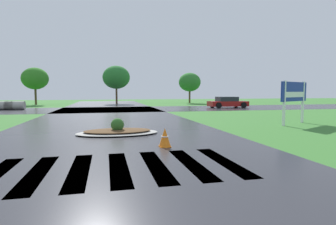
# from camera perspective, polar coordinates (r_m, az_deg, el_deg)

# --- Properties ---
(asphalt_roadway) EXTENTS (9.98, 80.00, 0.01)m
(asphalt_roadway) POSITION_cam_1_polar(r_m,az_deg,el_deg) (12.28, -11.64, -4.14)
(asphalt_roadway) COLOR #2B2B30
(asphalt_roadway) RESTS_ON ground
(asphalt_cross_road) EXTENTS (90.00, 8.98, 0.01)m
(asphalt_cross_road) POSITION_cam_1_polar(r_m,az_deg,el_deg) (28.00, -12.46, 0.64)
(asphalt_cross_road) COLOR #2B2B30
(asphalt_cross_road) RESTS_ON ground
(crosswalk_stripes) EXTENTS (5.85, 3.04, 0.01)m
(crosswalk_stripes) POSITION_cam_1_polar(r_m,az_deg,el_deg) (6.68, -10.38, -11.42)
(crosswalk_stripes) COLOR white
(crosswalk_stripes) RESTS_ON ground
(estate_billboard) EXTENTS (2.63, 1.42, 2.40)m
(estate_billboard) POSITION_cam_1_polar(r_m,az_deg,el_deg) (16.58, 25.16, 3.55)
(estate_billboard) COLOR white
(estate_billboard) RESTS_ON ground
(median_island) EXTENTS (3.47, 1.94, 0.68)m
(median_island) POSITION_cam_1_polar(r_m,az_deg,el_deg) (11.77, -10.64, -3.88)
(median_island) COLOR #9E9B93
(median_island) RESTS_ON ground
(car_silver_hatch) EXTENTS (4.39, 2.07, 1.23)m
(car_silver_hatch) POSITION_cam_1_polar(r_m,az_deg,el_deg) (31.23, 12.49, 2.09)
(car_silver_hatch) COLOR maroon
(car_silver_hatch) RESTS_ON ground
(drainage_pipe_stack) EXTENTS (2.80, 1.02, 0.86)m
(drainage_pipe_stack) POSITION_cam_1_polar(r_m,az_deg,el_deg) (31.01, -30.51, 1.28)
(drainage_pipe_stack) COLOR #9E9B93
(drainage_pipe_stack) RESTS_ON ground
(traffic_cone) EXTENTS (0.40, 0.40, 0.63)m
(traffic_cone) POSITION_cam_1_polar(r_m,az_deg,el_deg) (8.90, -0.67, -5.36)
(traffic_cone) COLOR orange
(traffic_cone) RESTS_ON ground
(background_treeline) EXTENTS (37.44, 4.87, 6.57)m
(background_treeline) POSITION_cam_1_polar(r_m,az_deg,el_deg) (41.61, -23.30, 7.15)
(background_treeline) COLOR #4C3823
(background_treeline) RESTS_ON ground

